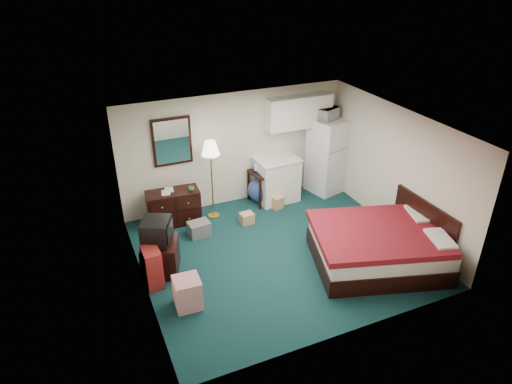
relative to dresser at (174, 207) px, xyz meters
name	(u,v)px	position (x,y,z in m)	size (l,w,h in m)	color
floor	(279,252)	(1.52, -1.84, -0.36)	(5.00, 4.50, 0.01)	black
ceiling	(282,127)	(1.52, -1.84, 2.14)	(5.00, 4.50, 0.01)	beige
walls	(280,194)	(1.52, -1.84, 0.89)	(5.01, 4.51, 2.50)	beige
mirror	(172,141)	(0.17, 0.38, 1.29)	(0.80, 0.06, 1.00)	white
upper_cabinets	(299,112)	(2.97, 0.24, 1.59)	(1.50, 0.35, 0.70)	white
headboard	(423,226)	(3.98, -2.84, 0.19)	(0.06, 1.56, 1.00)	black
dresser	(174,207)	(0.00, 0.00, 0.00)	(1.07, 0.49, 0.73)	black
floor_lamp	(212,180)	(0.83, -0.07, 0.49)	(0.37, 0.37, 1.72)	gold
desk	(264,187)	(2.10, 0.09, 0.01)	(0.58, 0.58, 0.74)	black
exercise_ball	(261,190)	(2.03, 0.12, -0.07)	(0.60, 0.60, 0.60)	navy
kitchen_counter	(276,180)	(2.39, 0.07, 0.13)	(0.90, 0.68, 0.98)	white
fridge	(327,156)	(3.65, 0.04, 0.51)	(0.72, 0.72, 1.74)	silver
bed	(378,247)	(3.00, -2.84, -0.01)	(2.22, 1.73, 0.71)	maroon
tv_stand	(161,257)	(-0.62, -1.51, -0.07)	(0.60, 0.65, 0.60)	black
suitcase	(152,267)	(-0.83, -1.83, -0.01)	(0.27, 0.44, 0.71)	maroon
retail_box	(188,293)	(-0.45, -2.58, -0.11)	(0.41, 0.41, 0.52)	silver
file_bin	(199,229)	(0.33, -0.67, -0.22)	(0.42, 0.31, 0.29)	slate
cardboard_box_a	(247,218)	(1.37, -0.62, -0.25)	(0.27, 0.23, 0.23)	tan
cardboard_box_b	(276,202)	(2.22, -0.27, -0.22)	(0.24, 0.28, 0.28)	tan
laptop	(262,167)	(2.05, 0.12, 0.48)	(0.31, 0.25, 0.21)	black
crt_tv	(156,231)	(-0.64, -1.48, 0.45)	(0.47, 0.51, 0.44)	black
microwave	(328,112)	(3.61, 0.08, 1.54)	(0.49, 0.27, 0.33)	silver
book_a	(161,188)	(-0.22, 0.00, 0.48)	(0.17, 0.02, 0.24)	tan
book_b	(164,186)	(-0.13, 0.09, 0.48)	(0.17, 0.02, 0.23)	tan
mug	(191,188)	(0.37, -0.11, 0.42)	(0.12, 0.09, 0.12)	#42863B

